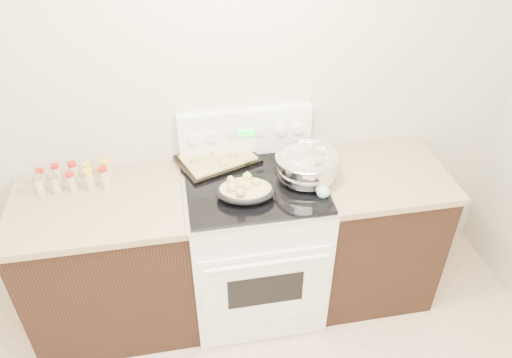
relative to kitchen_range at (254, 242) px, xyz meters
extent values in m
cube|color=beige|center=(-0.35, 0.35, 0.86)|extent=(4.00, 0.05, 2.70)
cube|color=black|center=(-0.83, 0.01, -0.05)|extent=(0.90, 0.64, 0.88)
cube|color=brown|center=(-0.83, 0.01, 0.41)|extent=(0.93, 0.67, 0.04)
cube|color=black|center=(0.73, 0.01, -0.05)|extent=(0.70, 0.64, 0.88)
cube|color=brown|center=(0.73, 0.01, 0.41)|extent=(0.73, 0.67, 0.04)
cube|color=white|center=(0.00, 0.00, -0.03)|extent=(0.76, 0.66, 0.92)
cube|color=white|center=(0.00, -0.34, -0.04)|extent=(0.70, 0.01, 0.55)
cube|color=black|center=(0.00, -0.35, -0.04)|extent=(0.42, 0.01, 0.22)
cylinder|color=white|center=(0.00, -0.38, 0.21)|extent=(0.65, 0.02, 0.02)
cube|color=white|center=(0.00, -0.34, -0.41)|extent=(0.70, 0.01, 0.14)
cube|color=silver|center=(0.00, 0.00, 0.44)|extent=(0.78, 0.68, 0.01)
cube|color=black|center=(0.00, 0.00, 0.45)|extent=(0.74, 0.64, 0.01)
cube|color=white|center=(0.00, 0.29, 0.59)|extent=(0.76, 0.07, 0.28)
cylinder|color=white|center=(-0.30, 0.24, 0.61)|extent=(0.06, 0.02, 0.06)
cylinder|color=white|center=(-0.20, 0.24, 0.61)|extent=(0.06, 0.02, 0.06)
cylinder|color=white|center=(0.20, 0.24, 0.61)|extent=(0.06, 0.02, 0.06)
cylinder|color=white|center=(0.30, 0.24, 0.61)|extent=(0.06, 0.02, 0.06)
cube|color=#19E533|center=(0.00, 0.25, 0.61)|extent=(0.09, 0.00, 0.04)
cube|color=silver|center=(-0.08, 0.25, 0.61)|extent=(0.05, 0.00, 0.05)
cube|color=silver|center=(0.08, 0.25, 0.61)|extent=(0.05, 0.00, 0.05)
ellipsoid|color=silver|center=(0.28, -0.03, 0.52)|extent=(0.33, 0.33, 0.20)
cylinder|color=silver|center=(0.28, -0.03, 0.46)|extent=(0.18, 0.18, 0.01)
torus|color=silver|center=(0.28, -0.03, 0.60)|extent=(0.34, 0.34, 0.02)
cylinder|color=silver|center=(0.28, -0.03, 0.54)|extent=(0.32, 0.32, 0.11)
cylinder|color=brown|center=(0.28, -0.03, 0.59)|extent=(0.30, 0.30, 0.00)
cube|color=beige|center=(0.31, -0.04, 0.59)|extent=(0.04, 0.04, 0.03)
cube|color=beige|center=(0.32, 0.06, 0.59)|extent=(0.03, 0.03, 0.02)
cube|color=beige|center=(0.31, 0.07, 0.59)|extent=(0.04, 0.04, 0.03)
cube|color=beige|center=(0.24, 0.05, 0.59)|extent=(0.04, 0.04, 0.03)
cube|color=beige|center=(0.21, -0.05, 0.59)|extent=(0.04, 0.04, 0.03)
cube|color=beige|center=(0.32, -0.06, 0.59)|extent=(0.03, 0.03, 0.02)
cube|color=beige|center=(0.16, 0.01, 0.59)|extent=(0.03, 0.03, 0.02)
cube|color=beige|center=(0.23, 0.02, 0.59)|extent=(0.03, 0.03, 0.02)
cube|color=beige|center=(0.25, 0.03, 0.59)|extent=(0.04, 0.04, 0.02)
cube|color=beige|center=(0.33, -0.05, 0.59)|extent=(0.03, 0.03, 0.02)
cube|color=beige|center=(0.27, -0.04, 0.59)|extent=(0.03, 0.03, 0.03)
cube|color=beige|center=(0.39, 0.04, 0.59)|extent=(0.03, 0.03, 0.02)
cube|color=beige|center=(0.36, 0.04, 0.59)|extent=(0.02, 0.02, 0.02)
cube|color=beige|center=(0.34, 0.02, 0.59)|extent=(0.04, 0.04, 0.02)
cube|color=beige|center=(0.29, -0.10, 0.59)|extent=(0.04, 0.04, 0.03)
cube|color=beige|center=(0.38, -0.05, 0.59)|extent=(0.03, 0.03, 0.02)
cube|color=beige|center=(0.33, -0.02, 0.59)|extent=(0.03, 0.03, 0.03)
ellipsoid|color=black|center=(-0.07, -0.13, 0.49)|extent=(0.34, 0.26, 0.08)
ellipsoid|color=tan|center=(-0.07, -0.13, 0.51)|extent=(0.30, 0.23, 0.06)
sphere|color=tan|center=(-0.14, -0.14, 0.54)|extent=(0.06, 0.06, 0.06)
sphere|color=tan|center=(-0.13, -0.10, 0.54)|extent=(0.04, 0.04, 0.04)
sphere|color=tan|center=(-0.10, -0.19, 0.54)|extent=(0.05, 0.05, 0.05)
sphere|color=tan|center=(-0.05, -0.06, 0.54)|extent=(0.05, 0.05, 0.05)
sphere|color=tan|center=(-0.14, -0.08, 0.54)|extent=(0.04, 0.04, 0.04)
sphere|color=tan|center=(-0.06, -0.14, 0.54)|extent=(0.05, 0.05, 0.05)
sphere|color=tan|center=(-0.01, -0.12, 0.54)|extent=(0.04, 0.04, 0.04)
sphere|color=tan|center=(-0.08, -0.14, 0.54)|extent=(0.05, 0.05, 0.05)
cube|color=black|center=(-0.17, 0.23, 0.46)|extent=(0.50, 0.43, 0.02)
cube|color=tan|center=(-0.17, 0.23, 0.48)|extent=(0.45, 0.37, 0.02)
sphere|color=tan|center=(-0.15, 0.17, 0.49)|extent=(0.04, 0.04, 0.04)
sphere|color=tan|center=(-0.08, 0.22, 0.49)|extent=(0.05, 0.05, 0.05)
sphere|color=tan|center=(-0.20, 0.26, 0.49)|extent=(0.03, 0.03, 0.03)
sphere|color=tan|center=(-0.15, 0.14, 0.49)|extent=(0.04, 0.04, 0.04)
sphere|color=tan|center=(-0.30, 0.20, 0.49)|extent=(0.04, 0.04, 0.04)
sphere|color=tan|center=(-0.10, 0.31, 0.49)|extent=(0.04, 0.04, 0.04)
sphere|color=tan|center=(-0.01, 0.16, 0.49)|extent=(0.03, 0.03, 0.03)
sphere|color=tan|center=(-0.12, 0.32, 0.49)|extent=(0.03, 0.03, 0.03)
sphere|color=tan|center=(-0.15, 0.15, 0.49)|extent=(0.03, 0.03, 0.03)
sphere|color=tan|center=(-0.26, 0.33, 0.49)|extent=(0.04, 0.04, 0.04)
cylinder|color=#9D7A47|center=(-0.02, -0.05, 0.46)|extent=(0.02, 0.26, 0.01)
sphere|color=#9D7A47|center=(-0.03, -0.16, 0.47)|extent=(0.04, 0.04, 0.04)
sphere|color=#7AB2B7|center=(0.33, -0.19, 0.48)|extent=(0.07, 0.07, 0.07)
cylinder|color=#7AB2B7|center=(0.36, -0.08, 0.50)|extent=(0.07, 0.22, 0.06)
cylinder|color=#BFB28C|center=(-1.13, 0.20, 0.47)|extent=(0.04, 0.04, 0.09)
cylinder|color=#B21414|center=(-1.13, 0.20, 0.53)|extent=(0.04, 0.04, 0.02)
cylinder|color=#BFB28C|center=(-1.04, 0.20, 0.48)|extent=(0.04, 0.04, 0.11)
cylinder|color=#B21414|center=(-1.04, 0.20, 0.55)|extent=(0.04, 0.04, 0.02)
cylinder|color=#BFB28C|center=(-0.96, 0.21, 0.48)|extent=(0.04, 0.04, 0.11)
cylinder|color=#B21414|center=(-0.96, 0.21, 0.55)|extent=(0.05, 0.05, 0.02)
cylinder|color=#BFB28C|center=(-0.88, 0.21, 0.47)|extent=(0.04, 0.04, 0.09)
cylinder|color=gold|center=(-0.88, 0.21, 0.53)|extent=(0.04, 0.04, 0.02)
cylinder|color=#BFB28C|center=(-0.78, 0.21, 0.48)|extent=(0.05, 0.05, 0.10)
cylinder|color=gold|center=(-0.78, 0.21, 0.54)|extent=(0.05, 0.05, 0.02)
cylinder|color=#BFB28C|center=(-1.12, 0.12, 0.48)|extent=(0.05, 0.05, 0.11)
cylinder|color=#B2B2B7|center=(-1.12, 0.12, 0.55)|extent=(0.05, 0.05, 0.02)
cylinder|color=#BFB28C|center=(-1.04, 0.12, 0.48)|extent=(0.04, 0.04, 0.10)
cylinder|color=#B2B2B7|center=(-1.04, 0.12, 0.54)|extent=(0.05, 0.05, 0.02)
cylinder|color=#BFB28C|center=(-0.96, 0.12, 0.48)|extent=(0.04, 0.04, 0.10)
cylinder|color=#B21414|center=(-0.96, 0.12, 0.54)|extent=(0.04, 0.04, 0.02)
cylinder|color=#BFB28C|center=(-0.87, 0.11, 0.49)|extent=(0.05, 0.05, 0.11)
cylinder|color=gold|center=(-0.87, 0.11, 0.55)|extent=(0.05, 0.05, 0.02)
cylinder|color=#BFB28C|center=(-0.79, 0.12, 0.49)|extent=(0.04, 0.04, 0.11)
cylinder|color=#B21414|center=(-0.79, 0.12, 0.55)|extent=(0.05, 0.05, 0.02)
camera|label=1|loc=(-0.38, -2.12, 2.08)|focal=35.00mm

